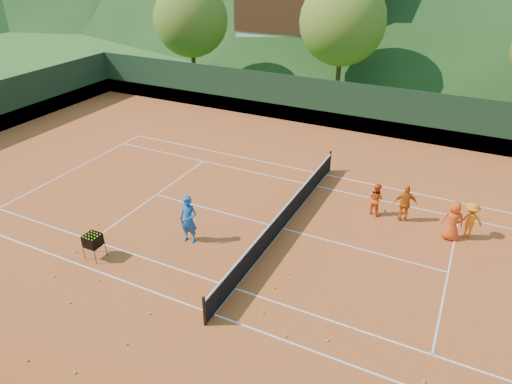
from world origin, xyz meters
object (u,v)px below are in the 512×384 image
at_px(student_a, 376,199).
at_px(tennis_net, 283,218).
at_px(student_c, 453,221).
at_px(student_d, 470,220).
at_px(chalet_mid, 497,10).
at_px(ball_hopper, 93,241).
at_px(student_b, 405,204).
at_px(coach, 189,220).

distance_m(student_a, tennis_net, 4.17).
distance_m(student_c, student_d, 0.75).
xyz_separation_m(student_d, tennis_net, (-6.78, -2.71, -0.26)).
xyz_separation_m(tennis_net, chalet_mid, (6.00, 34.00, 4.47)).
relative_size(student_d, ball_hopper, 1.52).
bearing_deg(ball_hopper, student_b, 38.35).
bearing_deg(student_b, ball_hopper, 21.60).
distance_m(student_d, ball_hopper, 14.39).
bearing_deg(chalet_mid, coach, -103.75).
relative_size(student_a, ball_hopper, 1.44).
relative_size(student_a, student_d, 0.95).
xyz_separation_m(tennis_net, ball_hopper, (-5.45, -4.89, 0.25)).
bearing_deg(student_b, student_c, 147.24).
relative_size(student_b, student_d, 1.08).
distance_m(student_b, student_c, 1.98).
xyz_separation_m(student_a, ball_hopper, (-8.50, -7.71, 0.02)).
bearing_deg(coach, ball_hopper, -141.56).
distance_m(student_c, tennis_net, 6.59).
relative_size(tennis_net, chalet_mid, 0.95).
xyz_separation_m(student_b, student_c, (1.90, -0.55, 0.01)).
distance_m(student_d, tennis_net, 7.30).
bearing_deg(student_c, student_b, -27.14).
height_order(student_b, tennis_net, student_b).
distance_m(student_c, ball_hopper, 13.65).
xyz_separation_m(coach, student_d, (9.69, 5.13, -0.22)).
height_order(ball_hopper, chalet_mid, chalet_mid).
bearing_deg(student_c, chalet_mid, -100.82).
bearing_deg(student_d, student_a, -22.36).
bearing_deg(ball_hopper, tennis_net, 41.88).
height_order(coach, student_a, coach).
bearing_deg(student_b, student_d, 161.10).
relative_size(coach, tennis_net, 0.16).
relative_size(student_d, chalet_mid, 0.12).
bearing_deg(tennis_net, chalet_mid, 79.99).
bearing_deg(student_d, student_c, 16.35).
xyz_separation_m(student_a, student_d, (3.72, -0.11, 0.04)).
bearing_deg(chalet_mid, student_d, -88.58).
xyz_separation_m(ball_hopper, chalet_mid, (11.45, 38.88, 4.22)).
bearing_deg(student_a, chalet_mid, -73.52).
xyz_separation_m(student_c, tennis_net, (-6.18, -2.26, -0.32)).
height_order(student_b, student_d, student_b).
bearing_deg(ball_hopper, chalet_mid, 73.59).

